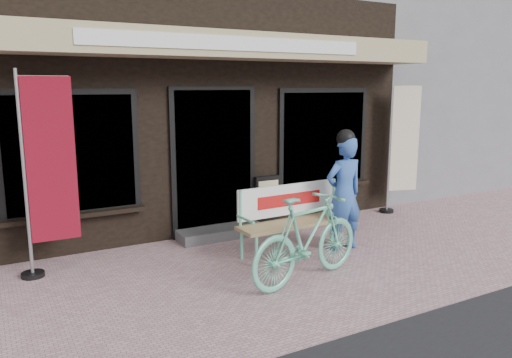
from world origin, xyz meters
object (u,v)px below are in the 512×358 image
menu_stand (267,201)px  nobori_red (47,171)px  person (344,191)px  bicycle (307,238)px  bench (294,213)px  nobori_cream (402,146)px

menu_stand → nobori_red: bearing=-170.9°
person → nobori_red: bearing=166.4°
bicycle → nobori_red: (-2.51, 1.65, 0.73)m
menu_stand → bench: bearing=-103.0°
person → bicycle: size_ratio=0.98×
person → bicycle: (-1.09, -0.72, -0.30)m
bench → bicycle: bearing=-116.4°
nobori_cream → menu_stand: (-2.55, 0.29, -0.76)m
bicycle → nobori_cream: nobori_cream is taller
nobori_red → bicycle: bearing=-33.2°
person → menu_stand: person is taller
bench → person: 0.75m
bench → bicycle: bicycle is taller
menu_stand → bicycle: bearing=-108.2°
person → nobori_cream: 2.49m
bicycle → menu_stand: (0.72, 2.15, -0.09)m
person → bench: bearing=161.0°
bench → nobori_red: nobori_red is taller
person → menu_stand: size_ratio=2.01×
person → menu_stand: (-0.37, 1.43, -0.39)m
nobori_red → menu_stand: (3.23, 0.50, -0.82)m
bench → nobori_cream: bearing=15.9°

